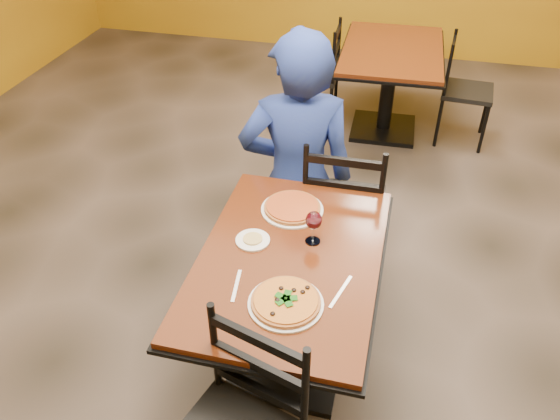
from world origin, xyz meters
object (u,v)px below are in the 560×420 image
(chair_second_left, at_px, (313,75))
(table_main, at_px, (289,288))
(chair_second_right, at_px, (467,92))
(plate_main, at_px, (286,304))
(diner, at_px, (298,150))
(table_second, at_px, (390,71))
(pizza_main, at_px, (286,301))
(chair_main_far, at_px, (344,205))
(side_plate, at_px, (253,240))
(plate_far, at_px, (292,210))
(pizza_far, at_px, (292,207))
(wine_glass, at_px, (313,226))

(chair_second_left, bearing_deg, table_main, 6.35)
(chair_second_right, distance_m, plate_main, 3.08)
(table_main, height_order, diner, diner)
(diner, bearing_deg, table_second, -118.91)
(table_second, distance_m, plate_main, 2.96)
(plate_main, height_order, pizza_main, pizza_main)
(table_main, height_order, chair_main_far, chair_main_far)
(table_second, bearing_deg, chair_main_far, -93.08)
(table_main, bearing_deg, diner, 100.06)
(chair_main_far, height_order, side_plate, chair_main_far)
(pizza_main, height_order, side_plate, pizza_main)
(plate_far, bearing_deg, chair_main_far, 65.33)
(chair_second_right, relative_size, plate_main, 2.85)
(chair_second_left, xyz_separation_m, chair_second_right, (1.29, 0.00, -0.01))
(chair_second_right, bearing_deg, diner, 152.55)
(table_second, distance_m, pizza_main, 2.96)
(table_second, height_order, pizza_far, pizza_far)
(table_second, relative_size, plate_far, 4.00)
(plate_far, relative_size, pizza_far, 1.11)
(plate_main, relative_size, pizza_far, 1.11)
(chair_second_right, relative_size, pizza_main, 3.11)
(chair_main_far, bearing_deg, side_plate, 64.44)
(chair_second_right, height_order, pizza_far, chair_second_right)
(pizza_far, bearing_deg, side_plate, -114.63)
(pizza_far, bearing_deg, chair_main_far, 65.33)
(plate_main, bearing_deg, plate_far, 100.41)
(plate_far, distance_m, wine_glass, 0.27)
(chair_second_right, distance_m, wine_glass, 2.68)
(diner, distance_m, pizza_main, 1.25)
(plate_far, height_order, pizza_far, pizza_far)
(table_second, relative_size, wine_glass, 6.89)
(chair_second_right, distance_m, side_plate, 2.82)
(table_main, relative_size, diner, 0.84)
(plate_main, bearing_deg, chair_second_left, 98.67)
(table_second, bearing_deg, pizza_main, -93.80)
(chair_main_far, xyz_separation_m, wine_glass, (-0.07, -0.67, 0.35))
(pizza_main, height_order, plate_far, pizza_main)
(chair_second_right, bearing_deg, wine_glass, 166.44)
(chair_main_far, distance_m, chair_second_right, 2.00)
(table_second, relative_size, pizza_far, 4.43)
(plate_main, bearing_deg, chair_second_right, 74.08)
(wine_glass, bearing_deg, chair_main_far, 84.38)
(chair_second_right, xyz_separation_m, side_plate, (-1.08, -2.59, 0.31))
(side_plate, bearing_deg, chair_second_left, 94.60)
(pizza_main, bearing_deg, chair_second_right, 74.08)
(pizza_main, distance_m, wine_glass, 0.42)
(diner, relative_size, wine_glass, 8.13)
(table_main, relative_size, plate_main, 3.97)
(chair_second_right, bearing_deg, table_main, 165.70)
(table_main, height_order, pizza_far, pizza_far)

